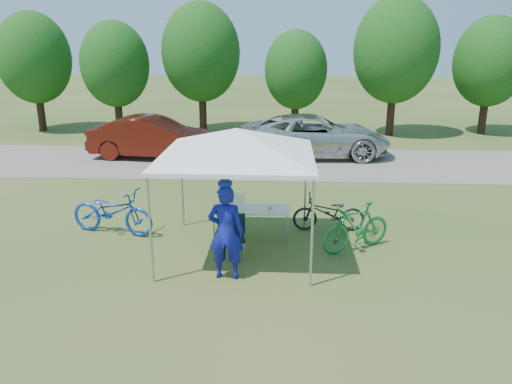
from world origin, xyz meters
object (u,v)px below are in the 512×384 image
(bike_blue, at_px, (112,211))
(sedan, at_px, (153,137))
(bike_dark, at_px, (329,213))
(cyclist, at_px, (226,232))
(bike_green, at_px, (356,227))
(folding_chair, at_px, (234,232))
(minivan, at_px, (315,136))
(folding_table, at_px, (251,210))
(cooler, at_px, (235,201))

(bike_blue, height_order, sedan, sedan)
(bike_dark, xyz_separation_m, sedan, (-6.09, 7.20, 0.36))
(cyclist, height_order, bike_green, cyclist)
(bike_green, relative_size, bike_dark, 1.02)
(bike_green, bearing_deg, folding_chair, -111.00)
(minivan, bearing_deg, bike_green, 179.02)
(bike_blue, height_order, minivan, minivan)
(bike_blue, bearing_deg, sedan, 19.92)
(folding_table, xyz_separation_m, bike_blue, (-3.31, 0.11, -0.13))
(folding_chair, relative_size, bike_dark, 0.53)
(cyclist, bearing_deg, bike_dark, -128.80)
(cooler, relative_size, minivan, 0.08)
(folding_chair, bearing_deg, bike_dark, 24.88)
(folding_table, height_order, folding_chair, folding_chair)
(bike_blue, bearing_deg, folding_chair, -97.45)
(cooler, relative_size, sedan, 0.09)
(bike_blue, bearing_deg, minivan, -19.54)
(folding_chair, height_order, bike_blue, bike_blue)
(bike_dark, bearing_deg, sedan, -140.61)
(folding_chair, bearing_deg, minivan, 65.64)
(cooler, height_order, cyclist, cyclist)
(cooler, bearing_deg, bike_green, -11.24)
(folding_chair, xyz_separation_m, sedan, (-3.95, 8.74, 0.28))
(minivan, bearing_deg, folding_table, 163.45)
(folding_table, relative_size, folding_chair, 1.95)
(folding_chair, distance_m, bike_dark, 2.64)
(folding_table, distance_m, cooler, 0.43)
(bike_dark, bearing_deg, bike_blue, -85.97)
(folding_chair, distance_m, sedan, 9.60)
(folding_table, distance_m, bike_blue, 3.31)
(folding_chair, xyz_separation_m, cyclist, (-0.05, -1.01, 0.41))
(bike_blue, relative_size, sedan, 0.44)
(folding_table, bearing_deg, cooler, -180.00)
(cooler, bearing_deg, folding_table, 0.00)
(bike_green, bearing_deg, bike_dark, 174.00)
(cyclist, xyz_separation_m, bike_green, (2.69, 1.47, -0.41))
(folding_table, relative_size, sedan, 0.37)
(cooler, bearing_deg, folding_chair, -86.07)
(cooler, xyz_separation_m, bike_dark, (2.21, 0.55, -0.44))
(bike_blue, relative_size, bike_green, 1.19)
(cooler, xyz_separation_m, cyclist, (0.02, -2.01, 0.05))
(sedan, bearing_deg, cooler, -147.13)
(bike_dark, relative_size, sedan, 0.36)
(bike_dark, bearing_deg, folding_table, -74.15)
(folding_chair, distance_m, bike_green, 2.68)
(bike_blue, xyz_separation_m, bike_green, (5.64, -0.65, -0.02))
(folding_chair, relative_size, minivan, 0.16)
(cyclist, relative_size, minivan, 0.33)
(cooler, bearing_deg, bike_blue, 177.82)
(folding_table, xyz_separation_m, cyclist, (-0.36, -2.01, 0.26))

